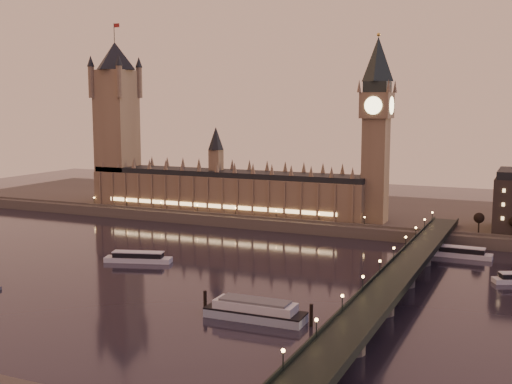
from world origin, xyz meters
TOP-DOWN VIEW (x-y plane):
  - ground at (0.00, 0.00)m, footprint 700.00×700.00m
  - far_embankment at (30.00, 165.00)m, footprint 560.00×130.00m
  - palace_of_westminster at (-40.12, 120.99)m, footprint 180.00×26.62m
  - victoria_tower at (-120.00, 121.00)m, footprint 31.68×31.68m
  - big_ben at (53.99, 120.99)m, footprint 17.68×17.68m
  - westminster_bridge at (91.61, 0.00)m, footprint 13.20×260.00m
  - bare_tree_0 at (111.08, 109.00)m, footprint 5.16×5.16m
  - cruise_boat_a at (-27.20, 8.65)m, footprint 31.22×15.40m
  - cruise_boat_b at (106.40, 79.09)m, footprint 27.62×7.21m
  - moored_barge at (54.20, -41.68)m, footprint 39.71×10.38m

SIDE VIEW (x-z plane):
  - ground at x=0.00m, z-range 0.00..0.00m
  - cruise_boat_a at x=-27.20m, z-range -0.29..4.61m
  - cruise_boat_b at x=106.40m, z-range -0.30..4.78m
  - far_embankment at x=30.00m, z-range 0.00..6.00m
  - moored_barge at x=54.20m, z-range -0.57..6.71m
  - westminster_bridge at x=91.61m, z-range -2.13..13.17m
  - bare_tree_0 at x=111.08m, z-range 8.56..19.04m
  - palace_of_westminster at x=-40.12m, z-range -4.29..47.71m
  - big_ben at x=53.99m, z-range 11.95..115.95m
  - victoria_tower at x=-120.00m, z-range 6.79..124.79m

